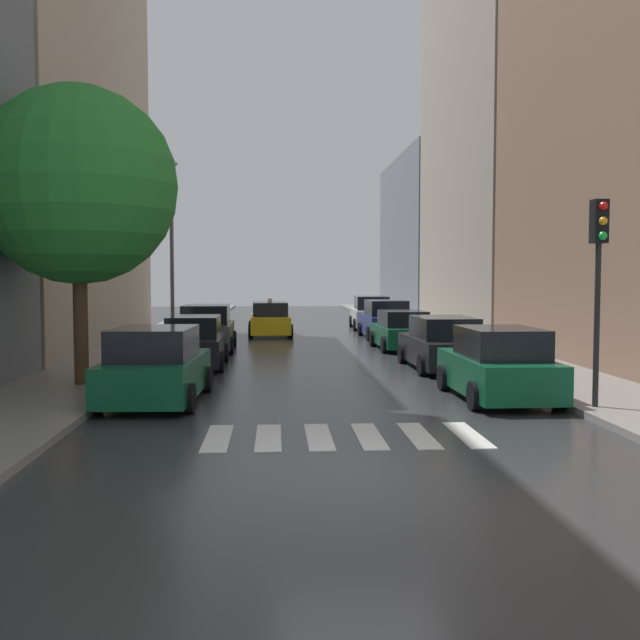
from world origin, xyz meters
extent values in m
cube|color=#2E2E30|center=(0.00, 24.00, -0.02)|extent=(28.00, 72.00, 0.04)
cube|color=gray|center=(-6.50, 24.00, 0.07)|extent=(3.00, 72.00, 0.15)
cube|color=gray|center=(6.50, 24.00, 0.07)|extent=(3.00, 72.00, 0.15)
cube|color=silver|center=(-2.25, 2.72, 0.01)|extent=(0.45, 2.20, 0.01)
cube|color=silver|center=(-1.35, 2.72, 0.01)|extent=(0.45, 2.20, 0.01)
cube|color=silver|center=(-0.45, 2.72, 0.01)|extent=(0.45, 2.20, 0.01)
cube|color=silver|center=(0.45, 2.72, 0.01)|extent=(0.45, 2.20, 0.01)
cube|color=silver|center=(1.35, 2.72, 0.01)|extent=(0.45, 2.20, 0.01)
cube|color=silver|center=(2.25, 2.72, 0.01)|extent=(0.45, 2.20, 0.01)
cube|color=#B2A38C|center=(-11.00, 21.09, 11.03)|extent=(6.00, 18.65, 22.07)
cube|color=#9E9384|center=(11.00, 28.50, 10.91)|extent=(6.00, 15.74, 21.83)
cube|color=slate|center=(11.00, 45.51, 5.91)|extent=(6.00, 17.40, 11.82)
cube|color=#0C4C2D|center=(-3.94, 6.57, 0.60)|extent=(2.10, 4.39, 0.85)
cube|color=black|center=(-3.94, 6.36, 1.38)|extent=(1.79, 2.44, 0.70)
cylinder|color=black|center=(-4.85, 8.03, 0.32)|extent=(0.24, 0.65, 0.64)
cylinder|color=black|center=(-2.92, 7.96, 0.32)|extent=(0.24, 0.65, 0.64)
cylinder|color=black|center=(-4.96, 5.19, 0.32)|extent=(0.24, 0.65, 0.64)
cylinder|color=black|center=(-3.03, 5.11, 0.32)|extent=(0.24, 0.65, 0.64)
cube|color=black|center=(-3.76, 13.01, 0.58)|extent=(1.83, 4.15, 0.80)
cube|color=black|center=(-3.76, 12.81, 1.31)|extent=(1.58, 2.29, 0.66)
cylinder|color=black|center=(-4.66, 14.36, 0.32)|extent=(0.23, 0.64, 0.64)
cylinder|color=black|center=(-2.91, 14.39, 0.32)|extent=(0.23, 0.64, 0.64)
cylinder|color=black|center=(-4.61, 11.64, 0.32)|extent=(0.23, 0.64, 0.64)
cylinder|color=black|center=(-2.86, 11.67, 0.32)|extent=(0.23, 0.64, 0.64)
cube|color=#474C51|center=(-3.87, 18.35, 0.61)|extent=(2.02, 4.51, 0.88)
cube|color=black|center=(-3.87, 18.12, 1.41)|extent=(1.75, 2.49, 0.72)
cylinder|color=black|center=(-4.87, 19.81, 0.32)|extent=(0.23, 0.64, 0.64)
cylinder|color=black|center=(-2.92, 19.84, 0.32)|extent=(0.23, 0.64, 0.64)
cylinder|color=black|center=(-4.83, 16.86, 0.32)|extent=(0.23, 0.64, 0.64)
cylinder|color=black|center=(-2.88, 16.89, 0.32)|extent=(0.23, 0.64, 0.64)
cube|color=#0C4C2D|center=(3.95, 6.50, 0.59)|extent=(1.90, 4.28, 0.83)
cube|color=black|center=(3.95, 6.28, 1.35)|extent=(1.66, 2.36, 0.68)
cylinder|color=black|center=(3.01, 7.89, 0.32)|extent=(0.23, 0.64, 0.64)
cylinder|color=black|center=(4.86, 7.91, 0.32)|extent=(0.23, 0.64, 0.64)
cylinder|color=black|center=(3.03, 5.08, 0.32)|extent=(0.23, 0.64, 0.64)
cylinder|color=black|center=(4.89, 5.10, 0.32)|extent=(0.23, 0.64, 0.64)
cube|color=black|center=(3.93, 12.13, 0.58)|extent=(1.96, 4.70, 0.80)
cube|color=black|center=(3.93, 11.89, 1.30)|extent=(1.70, 2.59, 0.65)
cylinder|color=black|center=(2.96, 13.65, 0.32)|extent=(0.23, 0.64, 0.64)
cylinder|color=black|center=(4.84, 13.68, 0.32)|extent=(0.23, 0.64, 0.64)
cylinder|color=black|center=(3.01, 10.57, 0.32)|extent=(0.23, 0.64, 0.64)
cylinder|color=black|center=(4.89, 10.60, 0.32)|extent=(0.23, 0.64, 0.64)
cube|color=#0C4C2D|center=(3.72, 18.23, 0.55)|extent=(1.97, 4.13, 0.75)
cube|color=black|center=(3.72, 18.03, 1.23)|extent=(1.69, 2.29, 0.61)
cylinder|color=black|center=(2.76, 19.55, 0.32)|extent=(0.24, 0.65, 0.64)
cylinder|color=black|center=(4.59, 19.61, 0.32)|extent=(0.24, 0.65, 0.64)
cylinder|color=black|center=(2.85, 16.86, 0.32)|extent=(0.24, 0.65, 0.64)
cylinder|color=black|center=(4.68, 16.92, 0.32)|extent=(0.24, 0.65, 0.64)
cube|color=navy|center=(3.89, 23.63, 0.61)|extent=(2.07, 4.15, 0.87)
cube|color=black|center=(3.90, 23.43, 1.40)|extent=(1.78, 2.31, 0.71)
cylinder|color=black|center=(2.88, 24.95, 0.32)|extent=(0.24, 0.65, 0.64)
cylinder|color=black|center=(4.82, 25.02, 0.32)|extent=(0.24, 0.65, 0.64)
cylinder|color=black|center=(2.97, 22.25, 0.32)|extent=(0.24, 0.65, 0.64)
cylinder|color=black|center=(4.91, 22.32, 0.32)|extent=(0.24, 0.65, 0.64)
cube|color=silver|center=(3.99, 29.58, 0.62)|extent=(2.07, 4.53, 0.89)
cube|color=black|center=(3.99, 29.35, 1.43)|extent=(1.78, 2.51, 0.73)
cylinder|color=black|center=(3.08, 31.08, 0.32)|extent=(0.24, 0.65, 0.64)
cylinder|color=black|center=(5.01, 31.02, 0.32)|extent=(0.24, 0.65, 0.64)
cylinder|color=black|center=(2.98, 28.13, 0.32)|extent=(0.24, 0.65, 0.64)
cylinder|color=black|center=(4.91, 28.07, 0.32)|extent=(0.24, 0.65, 0.64)
cube|color=yellow|center=(-1.48, 25.23, 0.57)|extent=(1.97, 4.43, 0.80)
cube|color=black|center=(-1.47, 25.01, 1.30)|extent=(1.70, 2.46, 0.65)
cube|color=#F2EDCC|center=(-1.47, 25.01, 1.72)|extent=(0.21, 0.37, 0.18)
cylinder|color=black|center=(-2.45, 26.65, 0.32)|extent=(0.24, 0.65, 0.64)
cylinder|color=black|center=(-0.60, 26.70, 0.32)|extent=(0.24, 0.65, 0.64)
cylinder|color=black|center=(-2.36, 23.76, 0.32)|extent=(0.24, 0.65, 0.64)
cylinder|color=black|center=(-0.51, 23.81, 0.32)|extent=(0.24, 0.65, 0.64)
cylinder|color=#513823|center=(-6.12, 8.57, 1.59)|extent=(0.36, 0.36, 2.88)
sphere|color=#2A8631|center=(-6.12, 8.57, 5.14)|extent=(4.94, 4.94, 4.94)
cylinder|color=black|center=(5.45, 4.60, 1.85)|extent=(0.12, 0.12, 3.40)
cube|color=black|center=(5.45, 4.60, 4.00)|extent=(0.30, 0.30, 0.90)
sphere|color=red|center=(5.45, 4.42, 4.30)|extent=(0.18, 0.18, 0.18)
sphere|color=#F2A519|center=(5.45, 4.42, 4.00)|extent=(0.18, 0.18, 0.18)
sphere|color=green|center=(5.45, 4.42, 3.70)|extent=(0.18, 0.18, 0.18)
cylinder|color=#595B60|center=(-5.55, 21.07, 3.78)|extent=(0.16, 0.16, 7.25)
ellipsoid|color=beige|center=(-5.55, 21.07, 7.55)|extent=(0.60, 0.28, 0.24)
camera|label=1|loc=(-1.22, -10.28, 2.88)|focal=41.36mm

